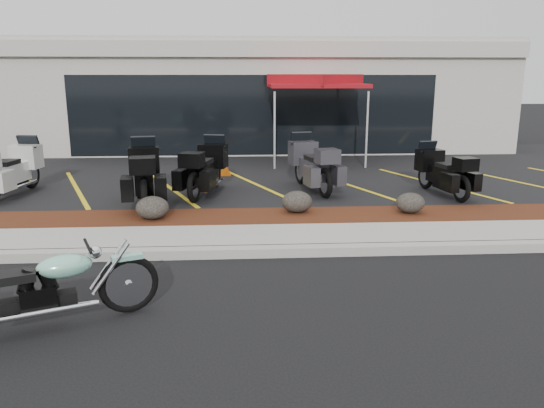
{
  "coord_description": "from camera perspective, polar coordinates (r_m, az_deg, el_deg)",
  "views": [
    {
      "loc": [
        -0.47,
        -7.07,
        2.79
      ],
      "look_at": [
        0.03,
        1.2,
        0.77
      ],
      "focal_mm": 35.0,
      "sensor_mm": 36.0,
      "label": 1
    }
  ],
  "objects": [
    {
      "name": "ground",
      "position": [
        7.61,
        0.34,
        -7.82
      ],
      "size": [
        90.0,
        90.0,
        0.0
      ],
      "primitive_type": "plane",
      "color": "black",
      "rests_on": "ground"
    },
    {
      "name": "curb",
      "position": [
        8.43,
        -0.07,
        -5.1
      ],
      "size": [
        24.0,
        0.25,
        0.15
      ],
      "primitive_type": "cube",
      "color": "gray",
      "rests_on": "ground"
    },
    {
      "name": "sidewalk",
      "position": [
        9.1,
        -0.33,
        -3.68
      ],
      "size": [
        24.0,
        1.2,
        0.15
      ],
      "primitive_type": "cube",
      "color": "gray",
      "rests_on": "ground"
    },
    {
      "name": "mulch_bed",
      "position": [
        10.24,
        -0.7,
        -1.65
      ],
      "size": [
        24.0,
        1.2,
        0.16
      ],
      "primitive_type": "cube",
      "color": "#3A190D",
      "rests_on": "ground"
    },
    {
      "name": "upper_lot",
      "position": [
        15.51,
        -1.67,
        3.61
      ],
      "size": [
        26.0,
        9.6,
        0.15
      ],
      "primitive_type": "cube",
      "color": "black",
      "rests_on": "ground"
    },
    {
      "name": "dealership_building",
      "position": [
        21.56,
        -2.25,
        11.61
      ],
      "size": [
        18.0,
        8.16,
        4.0
      ],
      "color": "#9F9B90",
      "rests_on": "ground"
    },
    {
      "name": "boulder_left",
      "position": [
        10.15,
        -12.74,
        -0.4
      ],
      "size": [
        0.62,
        0.51,
        0.44
      ],
      "primitive_type": "ellipsoid",
      "color": "black",
      "rests_on": "mulch_bed"
    },
    {
      "name": "boulder_mid",
      "position": [
        10.41,
        2.71,
        0.25
      ],
      "size": [
        0.6,
        0.5,
        0.43
      ],
      "primitive_type": "ellipsoid",
      "color": "black",
      "rests_on": "mulch_bed"
    },
    {
      "name": "boulder_right",
      "position": [
        10.7,
        14.65,
        0.11
      ],
      "size": [
        0.57,
        0.47,
        0.4
      ],
      "primitive_type": "ellipsoid",
      "color": "black",
      "rests_on": "mulch_bed"
    },
    {
      "name": "hero_cruiser",
      "position": [
        6.57,
        -15.21,
        -7.47
      ],
      "size": [
        2.74,
        1.66,
        0.95
      ],
      "primitive_type": null,
      "rotation": [
        0.0,
        0.0,
        0.39
      ],
      "color": "#7FC6AC",
      "rests_on": "ground"
    },
    {
      "name": "touring_white",
      "position": [
        13.84,
        -24.61,
        4.13
      ],
      "size": [
        1.16,
        2.29,
        1.28
      ],
      "primitive_type": null,
      "rotation": [
        0.0,
        0.0,
        1.42
      ],
      "color": "silver",
      "rests_on": "upper_lot"
    },
    {
      "name": "touring_black_front",
      "position": [
        12.16,
        -13.55,
        3.99
      ],
      "size": [
        1.24,
        2.42,
        1.34
      ],
      "primitive_type": null,
      "rotation": [
        0.0,
        0.0,
        1.73
      ],
      "color": "black",
      "rests_on": "upper_lot"
    },
    {
      "name": "touring_black_mid",
      "position": [
        12.77,
        -6.17,
        4.61
      ],
      "size": [
        1.34,
        2.34,
        1.28
      ],
      "primitive_type": null,
      "rotation": [
        0.0,
        0.0,
        1.33
      ],
      "color": "black",
      "rests_on": "upper_lot"
    },
    {
      "name": "touring_grey",
      "position": [
        13.12,
        3.14,
        4.96
      ],
      "size": [
        1.33,
        2.37,
        1.3
      ],
      "primitive_type": null,
      "rotation": [
        0.0,
        0.0,
        1.79
      ],
      "color": "#333339",
      "rests_on": "upper_lot"
    },
    {
      "name": "touring_black_rear",
      "position": [
        13.07,
        16.28,
        4.06
      ],
      "size": [
        1.13,
        2.09,
        1.15
      ],
      "primitive_type": null,
      "rotation": [
        0.0,
        0.0,
        1.77
      ],
      "color": "black",
      "rests_on": "upper_lot"
    },
    {
      "name": "traffic_cone",
      "position": [
        14.41,
        -5.09,
        3.89
      ],
      "size": [
        0.35,
        0.35,
        0.4
      ],
      "primitive_type": "cone",
      "rotation": [
        0.0,
        0.0,
        0.12
      ],
      "color": "#CC5506",
      "rests_on": "upper_lot"
    },
    {
      "name": "popup_canopy",
      "position": [
        16.64,
        4.69,
        12.89
      ],
      "size": [
        3.15,
        3.15,
        2.67
      ],
      "rotation": [
        0.0,
        0.0,
        -0.11
      ],
      "color": "silver",
      "rests_on": "upper_lot"
    }
  ]
}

